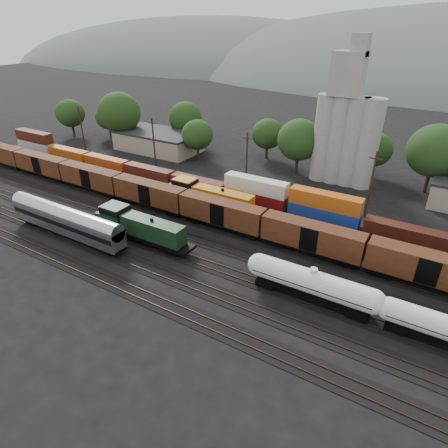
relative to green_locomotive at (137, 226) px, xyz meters
The scene contains 12 objects.
ground 17.90m from the green_locomotive, 16.42° to the left, with size 600.00×600.00×0.00m, color black.
tracks 17.90m from the green_locomotive, 16.42° to the left, with size 180.00×33.20×0.20m.
green_locomotive is the anchor object (origin of this frame).
tank_car_a 28.31m from the green_locomotive, ahead, with size 17.29×3.10×4.53m.
passenger_coach 11.43m from the green_locomotive, 154.03° to the right, with size 22.98×2.83×5.22m.
orange_locomotive 15.34m from the green_locomotive, 77.84° to the left, with size 19.46×3.24×4.86m.
boxcar_string 26.69m from the green_locomotive, 22.00° to the left, with size 169.00×2.90×4.20m.
container_wall 30.01m from the green_locomotive, 41.79° to the left, with size 182.06×2.60×5.80m.
grain_silo 46.52m from the green_locomotive, 63.71° to the left, with size 13.40×5.00×29.00m.
industrial_sheds 46.66m from the green_locomotive, 59.62° to the left, with size 119.38×17.26×5.10m.
tree_band 49.87m from the green_locomotive, 61.08° to the left, with size 164.70×22.38×14.50m.
utility_poles 32.08m from the green_locomotive, 57.85° to the left, with size 122.20×0.36×12.00m.
Camera 1 is at (20.89, -41.94, 30.74)m, focal length 30.00 mm.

